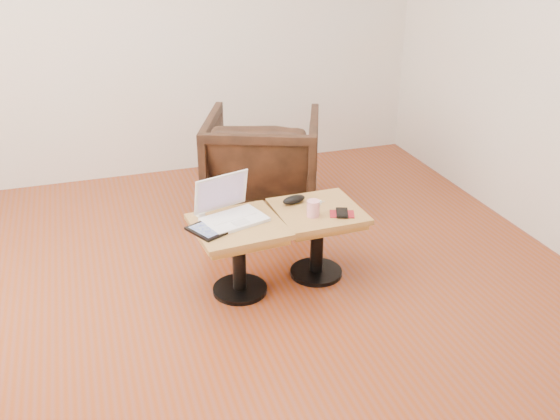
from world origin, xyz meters
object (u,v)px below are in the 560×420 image
object	(u,v)px
side_table_right	(317,226)
laptop	(230,210)
armchair	(263,163)
side_table_left	(238,241)
striped_cup	(313,208)

from	to	relation	value
side_table_right	laptop	world-z (taller)	laptop
armchair	laptop	bearing A→B (deg)	85.57
side_table_right	side_table_left	bearing A→B (deg)	-176.72
striped_cup	armchair	bearing A→B (deg)	88.73
side_table_left	armchair	world-z (taller)	armchair
laptop	striped_cup	size ratio (longest dim) A/B	4.24
striped_cup	armchair	xyz separation A→B (m)	(0.02, 1.10, -0.12)
side_table_right	striped_cup	size ratio (longest dim) A/B	5.26
laptop	armchair	size ratio (longest dim) A/B	0.50
side_table_left	striped_cup	xyz separation A→B (m)	(0.44, -0.04, 0.16)
side_table_left	striped_cup	distance (m)	0.47
striped_cup	laptop	bearing A→B (deg)	165.29
side_table_left	armchair	size ratio (longest dim) A/B	0.65
side_table_left	striped_cup	bearing A→B (deg)	-9.49
side_table_left	side_table_right	xyz separation A→B (m)	(0.50, 0.04, 0.00)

